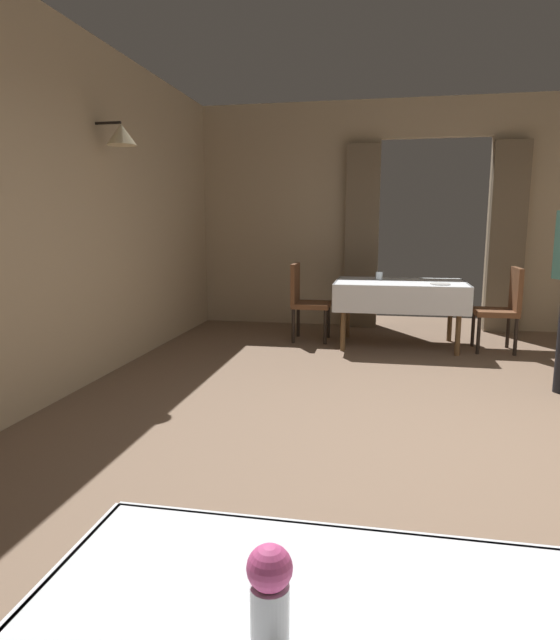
{
  "coord_description": "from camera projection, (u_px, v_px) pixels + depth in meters",
  "views": [
    {
      "loc": [
        -0.61,
        -3.38,
        1.38
      ],
      "look_at": [
        -1.37,
        0.55,
        0.68
      ],
      "focal_mm": 30.43,
      "sensor_mm": 36.0,
      "label": 1
    }
  ],
  "objects": [
    {
      "name": "ground",
      "position": [
        478.0,
        449.0,
        3.39
      ],
      "size": [
        10.08,
        10.08,
        0.0
      ],
      "primitive_type": "plane",
      "color": "#7A604C"
    },
    {
      "name": "wall_left",
      "position": [
        4.0,
        207.0,
        3.72
      ],
      "size": [
        0.49,
        8.4,
        3.0
      ],
      "color": "tan",
      "rests_on": "ground"
    },
    {
      "name": "wall_back",
      "position": [
        433.0,
        215.0,
        7.17
      ],
      "size": [
        6.4,
        0.27,
        3.0
      ],
      "color": "tan",
      "rests_on": "ground"
    },
    {
      "name": "dining_table_mid",
      "position": [
        400.0,
        290.0,
        6.19
      ],
      "size": [
        1.46,
        0.99,
        0.75
      ],
      "color": "brown",
      "rests_on": "ground"
    },
    {
      "name": "chair_mid_right",
      "position": [
        503.0,
        305.0,
        5.94
      ],
      "size": [
        0.44,
        0.44,
        0.93
      ],
      "color": "black",
      "rests_on": "ground"
    },
    {
      "name": "chair_mid_left",
      "position": [
        305.0,
        298.0,
        6.53
      ],
      "size": [
        0.44,
        0.44,
        0.93
      ],
      "color": "black",
      "rests_on": "ground"
    },
    {
      "name": "flower_vase_near",
      "position": [
        270.0,
        594.0,
        0.81
      ],
      "size": [
        0.07,
        0.07,
        0.17
      ],
      "color": "silver",
      "rests_on": "dining_table_near"
    },
    {
      "name": "glass_mid_a",
      "position": [
        379.0,
        276.0,
        6.33
      ],
      "size": [
        0.08,
        0.08,
        0.09
      ],
      "primitive_type": "cylinder",
      "color": "silver",
      "rests_on": "dining_table_mid"
    },
    {
      "name": "plate_mid_b",
      "position": [
        440.0,
        284.0,
        5.84
      ],
      "size": [
        0.21,
        0.21,
        0.01
      ],
      "primitive_type": "cylinder",
      "color": "white",
      "rests_on": "dining_table_mid"
    }
  ]
}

